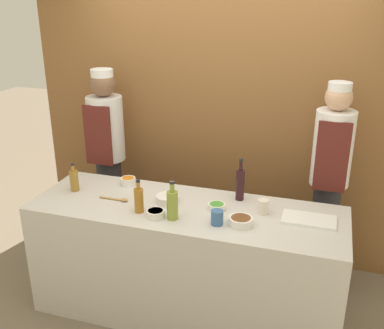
% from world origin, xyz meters
% --- Properties ---
extents(ground_plane, '(14.00, 14.00, 0.00)m').
position_xyz_m(ground_plane, '(0.00, 0.00, 0.00)').
color(ground_plane, '#756651').
extents(cabinet_wall, '(3.50, 0.18, 2.40)m').
position_xyz_m(cabinet_wall, '(0.00, 1.06, 1.20)').
color(cabinet_wall, brown).
rests_on(cabinet_wall, ground_plane).
extents(counter, '(2.29, 0.75, 0.90)m').
position_xyz_m(counter, '(0.00, 0.00, 0.45)').
color(counter, beige).
rests_on(counter, ground_plane).
extents(sauce_bowl_orange, '(0.12, 0.12, 0.06)m').
position_xyz_m(sauce_bowl_orange, '(-0.57, 0.25, 0.94)').
color(sauce_bowl_orange, white).
rests_on(sauce_bowl_orange, counter).
extents(sauce_bowl_white, '(0.17, 0.17, 0.06)m').
position_xyz_m(sauce_bowl_white, '(-0.16, 0.04, 0.93)').
color(sauce_bowl_white, white).
rests_on(sauce_bowl_white, counter).
extents(sauce_bowl_green, '(0.12, 0.12, 0.04)m').
position_xyz_m(sauce_bowl_green, '(0.22, 0.04, 0.93)').
color(sauce_bowl_green, white).
rests_on(sauce_bowl_green, counter).
extents(sauce_bowl_brown, '(0.16, 0.16, 0.05)m').
position_xyz_m(sauce_bowl_brown, '(0.43, -0.13, 0.93)').
color(sauce_bowl_brown, white).
rests_on(sauce_bowl_brown, counter).
extents(sauce_bowl_purple, '(0.13, 0.13, 0.05)m').
position_xyz_m(sauce_bowl_purple, '(-0.16, -0.19, 0.93)').
color(sauce_bowl_purple, white).
rests_on(sauce_bowl_purple, counter).
extents(cutting_board, '(0.36, 0.20, 0.02)m').
position_xyz_m(cutting_board, '(0.86, 0.06, 0.91)').
color(cutting_board, white).
rests_on(cutting_board, counter).
extents(bottle_vinegar, '(0.07, 0.07, 0.23)m').
position_xyz_m(bottle_vinegar, '(-0.92, 0.03, 0.99)').
color(bottle_vinegar, olive).
rests_on(bottle_vinegar, counter).
extents(bottle_amber, '(0.07, 0.07, 0.25)m').
position_xyz_m(bottle_amber, '(-0.30, -0.16, 1.00)').
color(bottle_amber, '#9E661E').
rests_on(bottle_amber, counter).
extents(bottle_wine, '(0.06, 0.06, 0.33)m').
position_xyz_m(bottle_wine, '(0.34, 0.25, 1.03)').
color(bottle_wine, black).
rests_on(bottle_wine, counter).
extents(bottle_oil, '(0.08, 0.08, 0.28)m').
position_xyz_m(bottle_oil, '(-0.03, -0.18, 1.01)').
color(bottle_oil, olive).
rests_on(bottle_oil, counter).
extents(cup_cream, '(0.08, 0.08, 0.10)m').
position_xyz_m(cup_cream, '(0.55, 0.08, 0.95)').
color(cup_cream, silver).
rests_on(cup_cream, counter).
extents(cup_blue, '(0.08, 0.08, 0.10)m').
position_xyz_m(cup_blue, '(0.28, -0.17, 0.95)').
color(cup_blue, '#386093').
rests_on(cup_blue, counter).
extents(wooden_spoon, '(0.23, 0.04, 0.02)m').
position_xyz_m(wooden_spoon, '(-0.53, -0.04, 0.91)').
color(wooden_spoon, '#B2844C').
rests_on(wooden_spoon, counter).
extents(chef_left, '(0.32, 0.32, 1.75)m').
position_xyz_m(chef_left, '(-0.97, 0.67, 0.97)').
color(chef_left, '#28282D').
rests_on(chef_left, ground_plane).
extents(chef_right, '(0.30, 0.30, 1.75)m').
position_xyz_m(chef_right, '(0.97, 0.67, 0.97)').
color(chef_right, '#28282D').
rests_on(chef_right, ground_plane).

